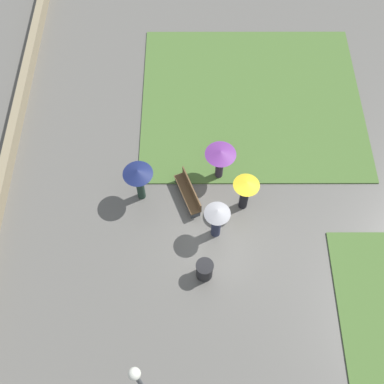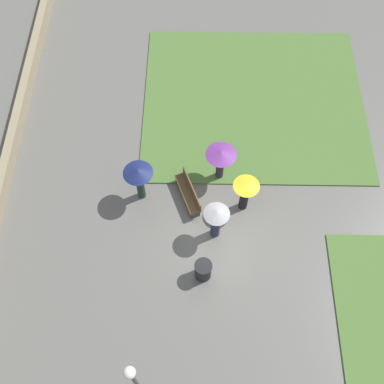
{
  "view_description": "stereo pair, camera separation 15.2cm",
  "coord_description": "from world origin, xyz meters",
  "views": [
    {
      "loc": [
        7.74,
        -1.04,
        16.63
      ],
      "look_at": [
        -1.22,
        -1.03,
        0.79
      ],
      "focal_mm": 45.0,
      "sensor_mm": 36.0,
      "label": 1
    },
    {
      "loc": [
        7.74,
        -0.89,
        16.63
      ],
      "look_at": [
        -1.22,
        -1.03,
        0.79
      ],
      "focal_mm": 45.0,
      "sensor_mm": 36.0,
      "label": 2
    }
  ],
  "objects": [
    {
      "name": "crowd_person_navy",
      "position": [
        -1.49,
        -3.01,
        1.45
      ],
      "size": [
        1.12,
        1.12,
        1.91
      ],
      "rotation": [
        0.0,
        0.0,
        0.54
      ],
      "color": "#1E3328",
      "rests_on": "ground_plane"
    },
    {
      "name": "crowd_person_purple",
      "position": [
        -2.43,
        0.05,
        1.35
      ],
      "size": [
        1.2,
        1.2,
        1.74
      ],
      "rotation": [
        0.0,
        0.0,
        6.24
      ],
      "color": "#2D2333",
      "rests_on": "ground_plane"
    },
    {
      "name": "lamp_post",
      "position": [
        5.88,
        -2.41,
        3.0
      ],
      "size": [
        0.32,
        0.32,
        4.71
      ],
      "color": "#474C51",
      "rests_on": "ground_plane"
    },
    {
      "name": "ground_plane",
      "position": [
        0.0,
        0.0,
        0.0
      ],
      "size": [
        90.0,
        90.0,
        0.0
      ],
      "primitive_type": "plane",
      "color": "#66635E"
    },
    {
      "name": "crowd_person_grey",
      "position": [
        0.12,
        -0.14,
        1.3
      ],
      "size": [
        0.95,
        0.95,
        1.88
      ],
      "rotation": [
        0.0,
        0.0,
        5.65
      ],
      "color": "#282D47",
      "rests_on": "ground_plane"
    },
    {
      "name": "lawn_patch_near",
      "position": [
        -6.34,
        1.63,
        0.03
      ],
      "size": [
        8.6,
        9.69,
        0.06
      ],
      "color": "#4C7033",
      "rests_on": "ground_plane"
    },
    {
      "name": "crowd_person_yellow",
      "position": [
        -1.07,
        0.95,
        1.25
      ],
      "size": [
        0.98,
        0.98,
        1.78
      ],
      "rotation": [
        0.0,
        0.0,
        4.18
      ],
      "color": "black",
      "rests_on": "ground_plane"
    },
    {
      "name": "park_bench",
      "position": [
        -1.39,
        -1.14,
        0.47
      ],
      "size": [
        1.9,
        1.08,
        0.9
      ],
      "rotation": [
        0.0,
        0.0,
        0.38
      ],
      "color": "brown",
      "rests_on": "ground_plane"
    },
    {
      "name": "trash_bin",
      "position": [
        1.77,
        -0.59,
        0.45
      ],
      "size": [
        0.64,
        0.64,
        0.9
      ],
      "color": "#232326",
      "rests_on": "ground_plane"
    }
  ]
}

